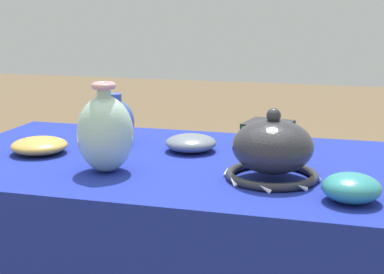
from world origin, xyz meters
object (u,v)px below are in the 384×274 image
(jar_round_cobalt, at_px, (115,121))
(mosaic_tile_box, at_px, (268,134))
(vase_tall_bulbous, at_px, (105,133))
(vase_dome_bell, at_px, (273,151))
(bowl_shallow_slate, at_px, (191,143))
(bowl_shallow_teal, at_px, (351,188))
(bowl_shallow_ochre, at_px, (39,146))

(jar_round_cobalt, bearing_deg, mosaic_tile_box, 12.23)
(vase_tall_bulbous, bearing_deg, mosaic_tile_box, 48.05)
(mosaic_tile_box, bearing_deg, vase_dome_bell, -68.64)
(jar_round_cobalt, bearing_deg, bowl_shallow_slate, -8.05)
(vase_dome_bell, bearing_deg, mosaic_tile_box, 100.10)
(mosaic_tile_box, height_order, bowl_shallow_teal, mosaic_tile_box)
(vase_tall_bulbous, height_order, mosaic_tile_box, vase_tall_bulbous)
(mosaic_tile_box, relative_size, bowl_shallow_slate, 1.08)
(vase_tall_bulbous, xyz_separation_m, mosaic_tile_box, (0.37, 0.41, -0.07))
(bowl_shallow_slate, relative_size, bowl_shallow_teal, 1.15)
(vase_dome_bell, distance_m, bowl_shallow_slate, 0.36)
(vase_tall_bulbous, relative_size, bowl_shallow_teal, 1.79)
(bowl_shallow_ochre, bearing_deg, vase_dome_bell, -6.33)
(mosaic_tile_box, relative_size, jar_round_cobalt, 1.04)
(jar_round_cobalt, bearing_deg, vase_tall_bulbous, -71.25)
(mosaic_tile_box, relative_size, bowl_shallow_ochre, 1.00)
(mosaic_tile_box, bearing_deg, bowl_shallow_teal, -50.79)
(vase_dome_bell, bearing_deg, bowl_shallow_teal, -32.81)
(bowl_shallow_slate, bearing_deg, jar_round_cobalt, 171.95)
(vase_dome_bell, height_order, bowl_shallow_ochre, vase_dome_bell)
(jar_round_cobalt, relative_size, bowl_shallow_ochre, 0.96)
(bowl_shallow_slate, relative_size, bowl_shallow_ochre, 0.92)
(bowl_shallow_slate, distance_m, jar_round_cobalt, 0.27)
(vase_tall_bulbous, distance_m, vase_dome_bell, 0.44)
(vase_tall_bulbous, height_order, jar_round_cobalt, vase_tall_bulbous)
(vase_dome_bell, height_order, mosaic_tile_box, vase_dome_bell)
(vase_tall_bulbous, xyz_separation_m, bowl_shallow_teal, (0.64, -0.08, -0.07))
(vase_tall_bulbous, relative_size, bowl_shallow_ochre, 1.42)
(bowl_shallow_teal, bearing_deg, vase_dome_bell, 147.19)
(mosaic_tile_box, xyz_separation_m, jar_round_cobalt, (-0.48, -0.10, 0.03))
(vase_tall_bulbous, bearing_deg, bowl_shallow_slate, 59.86)
(bowl_shallow_teal, bearing_deg, bowl_shallow_slate, 143.33)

